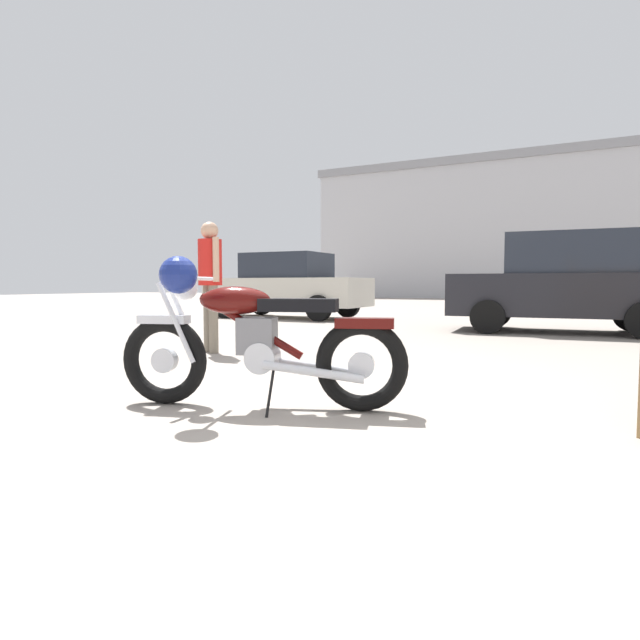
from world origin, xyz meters
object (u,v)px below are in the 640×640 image
(bystander, at_px, (210,273))
(pale_sedan_back, at_px, (287,286))
(vintage_motorcycle, at_px, (251,339))
(red_hatchback_near, at_px, (567,282))

(bystander, height_order, pale_sedan_back, pale_sedan_back)
(vintage_motorcycle, xyz_separation_m, bystander, (-2.13, 2.38, 0.53))
(bystander, relative_size, pale_sedan_back, 0.39)
(vintage_motorcycle, distance_m, pale_sedan_back, 10.18)
(bystander, relative_size, red_hatchback_near, 0.42)
(pale_sedan_back, bearing_deg, bystander, -67.76)
(red_hatchback_near, bearing_deg, bystander, 48.92)
(red_hatchback_near, bearing_deg, vintage_motorcycle, 73.10)
(bystander, height_order, red_hatchback_near, red_hatchback_near)
(vintage_motorcycle, bearing_deg, bystander, -64.00)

